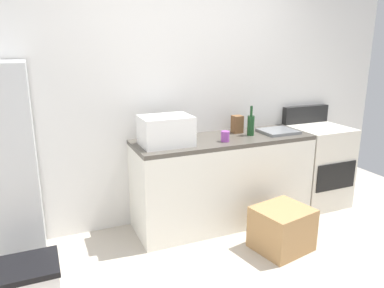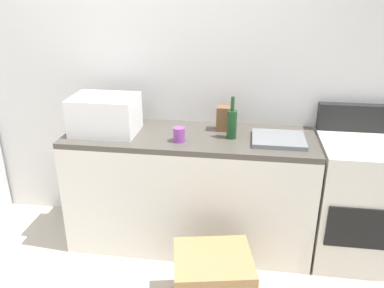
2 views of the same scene
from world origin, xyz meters
name	(u,v)px [view 1 (image 1 of 2)]	position (x,y,z in m)	size (l,w,h in m)	color
wall_back	(182,95)	(0.00, 1.55, 1.30)	(5.00, 0.10, 2.60)	silver
kitchen_counter	(222,180)	(0.30, 1.20, 0.45)	(1.80, 0.60, 0.90)	silver
stove_oven	(316,164)	(1.52, 1.21, 0.47)	(0.60, 0.61, 1.10)	silver
microwave	(166,131)	(-0.31, 1.17, 1.04)	(0.46, 0.34, 0.27)	white
sink_basin	(278,131)	(0.93, 1.16, 0.92)	(0.36, 0.32, 0.03)	slate
wine_bottle	(251,125)	(0.60, 1.18, 1.01)	(0.07, 0.07, 0.30)	#193F1E
coffee_mug	(225,136)	(0.25, 1.06, 0.95)	(0.08, 0.08, 0.10)	purple
knife_block	(237,124)	(0.53, 1.34, 0.99)	(0.10, 0.10, 0.18)	brown
cardboard_box_small	(282,229)	(0.54, 0.51, 0.20)	(0.47, 0.42, 0.39)	#A37A4C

